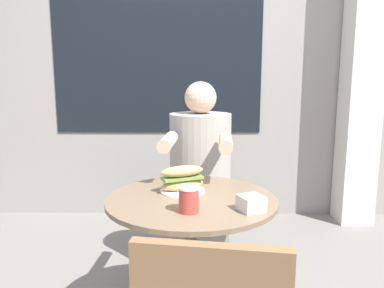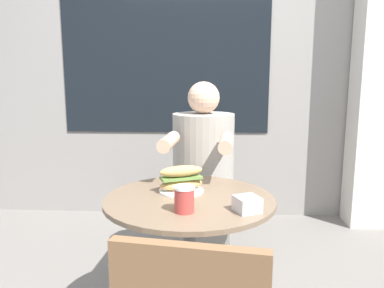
{
  "view_description": "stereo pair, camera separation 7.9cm",
  "coord_description": "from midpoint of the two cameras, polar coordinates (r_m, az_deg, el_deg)",
  "views": [
    {
      "loc": [
        0.02,
        -1.57,
        1.21
      ],
      "look_at": [
        0.0,
        0.21,
        0.9
      ],
      "focal_mm": 35.0,
      "sensor_mm": 36.0,
      "label": 1
    },
    {
      "loc": [
        0.1,
        -1.56,
        1.21
      ],
      "look_at": [
        0.0,
        0.21,
        0.9
      ],
      "focal_mm": 35.0,
      "sensor_mm": 36.0,
      "label": 2
    }
  ],
  "objects": [
    {
      "name": "storefront_wall",
      "position": [
        3.3,
        2.1,
        13.23
      ],
      "size": [
        8.0,
        0.09,
        2.8
      ],
      "color": "gray",
      "rests_on": "ground_plane"
    },
    {
      "name": "napkin_box",
      "position": [
        1.49,
        9.93,
        -9.03
      ],
      "size": [
        0.12,
        0.12,
        0.06
      ],
      "rotation": [
        0.0,
        0.0,
        0.43
      ],
      "color": "silver",
      "rests_on": "cafe_table"
    },
    {
      "name": "seated_diner",
      "position": [
        2.24,
        2.63,
        -8.17
      ],
      "size": [
        0.39,
        0.66,
        1.2
      ],
      "rotation": [
        0.0,
        0.0,
        3.07
      ],
      "color": "gray",
      "rests_on": "ground_plane"
    },
    {
      "name": "lattice_pillar",
      "position": [
        3.37,
        26.41,
        8.67
      ],
      "size": [
        0.27,
        0.27,
        2.4
      ],
      "color": "beige",
      "rests_on": "ground_plane"
    },
    {
      "name": "cafe_table",
      "position": [
        1.71,
        0.96,
        -14.04
      ],
      "size": [
        0.75,
        0.75,
        0.7
      ],
      "color": "brown",
      "rests_on": "ground_plane"
    },
    {
      "name": "drink_cup",
      "position": [
        1.46,
        0.39,
        -8.4
      ],
      "size": [
        0.08,
        0.08,
        0.1
      ],
      "color": "#B73D38",
      "rests_on": "cafe_table"
    },
    {
      "name": "diner_chair",
      "position": [
        2.57,
        2.91,
        -5.7
      ],
      "size": [
        0.41,
        0.41,
        0.87
      ],
      "rotation": [
        0.0,
        0.0,
        3.07
      ],
      "color": "brown",
      "rests_on": "ground_plane"
    },
    {
      "name": "sandwich_on_plate",
      "position": [
        1.71,
        -0.33,
        -5.54
      ],
      "size": [
        0.21,
        0.2,
        0.12
      ],
      "rotation": [
        0.0,
        0.0,
        0.4
      ],
      "color": "white",
      "rests_on": "cafe_table"
    }
  ]
}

